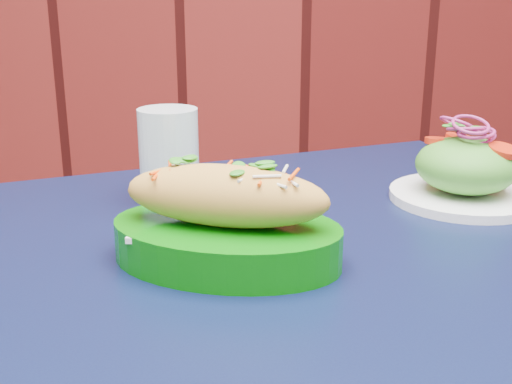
{
  "coord_description": "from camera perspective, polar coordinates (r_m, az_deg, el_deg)",
  "views": [
    {
      "loc": [
        -0.14,
        0.9,
        1.02
      ],
      "look_at": [
        -0.14,
        1.57,
        0.81
      ],
      "focal_mm": 45.0,
      "sensor_mm": 36.0,
      "label": 1
    }
  ],
  "objects": [
    {
      "name": "salad_plate",
      "position": [
        0.89,
        18.17,
        1.78
      ],
      "size": [
        0.2,
        0.2,
        0.11
      ],
      "rotation": [
        0.0,
        0.0,
        -0.29
      ],
      "color": "white",
      "rests_on": "cafe_table"
    },
    {
      "name": "banh_mi_basket",
      "position": [
        0.65,
        -2.67,
        -2.68
      ],
      "size": [
        0.27,
        0.21,
        0.11
      ],
      "rotation": [
        0.0,
        0.0,
        -0.24
      ],
      "color": "#066407",
      "rests_on": "cafe_table"
    },
    {
      "name": "water_glass",
      "position": [
        0.84,
        -7.73,
        3.14
      ],
      "size": [
        0.08,
        0.08,
        0.13
      ],
      "primitive_type": "cylinder",
      "color": "silver",
      "rests_on": "cafe_table"
    },
    {
      "name": "cafe_table",
      "position": [
        0.75,
        6.99,
        -10.93
      ],
      "size": [
        1.05,
        1.05,
        0.75
      ],
      "rotation": [
        0.0,
        0.0,
        0.4
      ],
      "color": "black",
      "rests_on": "ground"
    }
  ]
}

